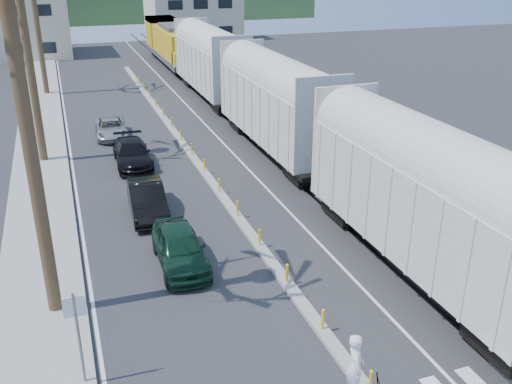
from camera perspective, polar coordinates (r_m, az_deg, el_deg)
ground at (r=17.49m, az=9.55°, el=-17.36°), size 140.00×140.00×0.00m
sidewalk at (r=38.20m, az=-20.73°, el=4.36°), size 3.00×90.00×0.15m
rails at (r=42.76m, az=-2.32°, el=7.63°), size 1.56×100.00×0.06m
median at (r=34.09m, az=-6.40°, el=3.62°), size 0.45×60.00×0.85m
lane_markings at (r=38.49m, az=-11.26°, el=5.44°), size 9.42×90.00×0.01m
freight_train at (r=39.26m, az=-1.06°, el=10.59°), size 3.00×60.94×5.85m
street_sign at (r=16.36m, az=-17.44°, el=-12.71°), size 0.60×0.08×3.00m
buildings at (r=83.45m, az=-19.65°, el=16.84°), size 38.00×27.00×10.00m
car_lead at (r=22.15m, az=-7.61°, el=-5.56°), size 1.92×4.47×1.50m
car_second at (r=26.68m, az=-10.85°, el=-0.71°), size 2.00×4.64×1.48m
car_third at (r=33.12m, az=-12.26°, el=3.78°), size 2.18×4.89×1.39m
car_rear at (r=38.74m, az=-14.29°, el=6.19°), size 2.30×4.40×1.18m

